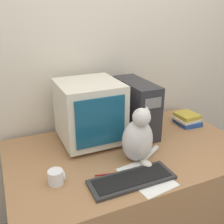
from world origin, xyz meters
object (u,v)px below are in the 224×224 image
at_px(computer_tower, 136,107).
at_px(book_stack, 187,119).
at_px(keyboard, 132,179).
at_px(pen, 108,174).
at_px(cat, 139,139).
at_px(mug, 56,177).
at_px(crt_monitor, 90,112).

xyz_separation_m(computer_tower, book_stack, (0.43, -0.05, -0.15)).
distance_m(keyboard, book_stack, 0.87).
height_order(computer_tower, keyboard, computer_tower).
height_order(book_stack, pen, book_stack).
distance_m(computer_tower, pen, 0.60).
height_order(computer_tower, pen, computer_tower).
bearing_deg(cat, book_stack, 17.64).
bearing_deg(pen, mug, 171.45).
relative_size(crt_monitor, computer_tower, 0.96).
bearing_deg(pen, computer_tower, 46.05).
bearing_deg(computer_tower, cat, -116.19).
relative_size(cat, book_stack, 1.83).
relative_size(keyboard, cat, 1.34).
bearing_deg(book_stack, computer_tower, 173.40).
xyz_separation_m(crt_monitor, mug, (-0.32, -0.37, -0.18)).
bearing_deg(book_stack, cat, -153.80).
bearing_deg(crt_monitor, mug, -130.89).
bearing_deg(pen, crt_monitor, 83.31).
bearing_deg(book_stack, crt_monitor, 176.38).
height_order(keyboard, mug, mug).
relative_size(computer_tower, keyboard, 0.94).
xyz_separation_m(cat, book_stack, (0.61, 0.30, -0.10)).
xyz_separation_m(crt_monitor, computer_tower, (0.35, 0.00, -0.02)).
xyz_separation_m(crt_monitor, pen, (-0.05, -0.41, -0.21)).
relative_size(cat, pen, 2.42).
height_order(computer_tower, mug, computer_tower).
bearing_deg(mug, pen, -8.55).
bearing_deg(pen, cat, 15.86).
bearing_deg(crt_monitor, keyboard, -84.83).
bearing_deg(keyboard, crt_monitor, 95.17).
bearing_deg(book_stack, keyboard, -147.69).
xyz_separation_m(cat, pen, (-0.23, -0.06, -0.14)).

